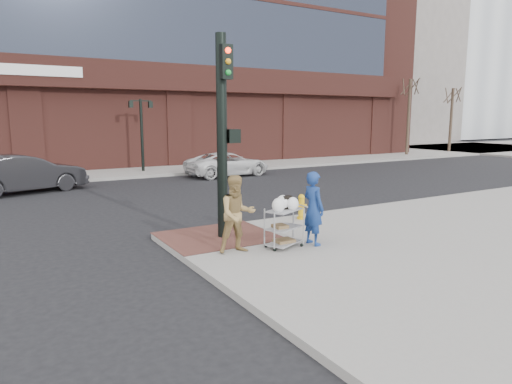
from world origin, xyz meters
TOP-DOWN VIEW (x-y plane):
  - ground at (0.00, 0.00)m, footprint 220.00×220.00m
  - sidewalk_far at (12.50, 32.00)m, footprint 65.00×36.00m
  - brick_curb_ramp at (-0.60, 0.90)m, footprint 2.80×2.40m
  - filler_block at (40.00, 38.00)m, footprint 14.00×20.00m
  - bare_tree_a at (24.00, 16.50)m, footprint 1.80×1.80m
  - bare_tree_b at (30.00, 17.00)m, footprint 1.80×1.80m
  - lamp_post at (2.00, 16.00)m, footprint 1.32×0.22m
  - traffic_signal_pole at (-0.48, 0.77)m, footprint 0.61×0.51m
  - woman_blue at (1.05, -0.92)m, footprint 0.45×0.66m
  - pedestrian_tan at (-0.82, -0.58)m, footprint 0.95×0.79m
  - sedan_dark at (-4.28, 11.97)m, footprint 5.21×3.09m
  - minivan_white at (5.65, 12.61)m, footprint 4.80×2.50m
  - utility_cart at (0.32, -0.77)m, footprint 1.00×0.80m
  - fire_hydrant at (2.43, 1.45)m, footprint 0.35×0.25m
  - newsbox_blue at (-5.09, 15.47)m, footprint 0.52×0.48m

SIDE VIEW (x-z plane):
  - ground at x=0.00m, z-range 0.00..0.00m
  - sidewalk_far at x=12.50m, z-range 0.00..0.15m
  - brick_curb_ramp at x=-0.60m, z-range 0.15..0.16m
  - fire_hydrant at x=2.43m, z-range 0.16..0.91m
  - minivan_white at x=5.65m, z-range 0.00..1.29m
  - newsbox_blue at x=-5.09m, z-range 0.15..1.25m
  - utility_cart at x=0.32m, z-range 0.09..1.31m
  - sedan_dark at x=-4.28m, z-range 0.00..1.62m
  - pedestrian_tan at x=-0.82m, z-range 0.15..1.90m
  - woman_blue at x=1.05m, z-range 0.15..1.91m
  - lamp_post at x=2.00m, z-range 0.62..4.62m
  - traffic_signal_pole at x=-0.48m, z-range 0.33..5.33m
  - bare_tree_b at x=30.00m, z-range 2.44..9.14m
  - bare_tree_a at x=24.00m, z-range 2.67..9.87m
  - filler_block at x=40.00m, z-range 0.00..18.00m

